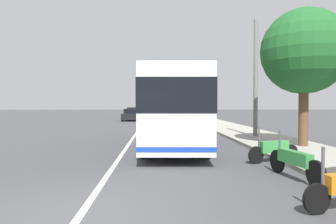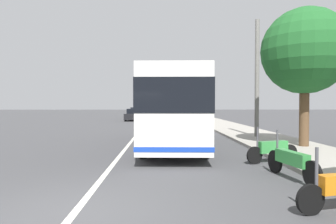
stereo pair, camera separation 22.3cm
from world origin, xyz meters
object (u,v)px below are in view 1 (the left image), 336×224
object	(u,v)px
roadside_tree_mid_block	(304,52)
utility_pole	(256,79)
motorcycle_far_end	(294,161)
car_oncoming	(131,115)
car_far_distant	(161,113)
car_ahead_same_lane	(159,111)
motorcycle_angled	(274,149)
coach_bus	(174,106)
car_side_street	(133,112)

from	to	relation	value
roadside_tree_mid_block	utility_pole	bearing A→B (deg)	11.54
motorcycle_far_end	roadside_tree_mid_block	distance (m)	7.30
car_oncoming	utility_pole	bearing A→B (deg)	27.76
motorcycle_far_end	car_oncoming	size ratio (longest dim) A/B	0.49
car_far_distant	car_ahead_same_lane	world-z (taller)	car_far_distant
car_ahead_same_lane	roadside_tree_mid_block	bearing A→B (deg)	-173.25
roadside_tree_mid_block	motorcycle_angled	bearing A→B (deg)	139.95
coach_bus	car_side_street	size ratio (longest dim) A/B	2.30
motorcycle_far_end	car_far_distant	bearing A→B (deg)	-4.81
coach_bus	car_oncoming	world-z (taller)	coach_bus
utility_pole	motorcycle_far_end	bearing A→B (deg)	167.38
coach_bus	motorcycle_far_end	world-z (taller)	coach_bus
coach_bus	car_side_street	world-z (taller)	coach_bus
car_oncoming	car_side_street	world-z (taller)	car_side_street
coach_bus	car_oncoming	size ratio (longest dim) A/B	2.20
car_side_street	utility_pole	world-z (taller)	utility_pole
car_ahead_same_lane	car_far_distant	bearing A→B (deg)	179.76
coach_bus	car_side_street	xyz separation A→B (m)	(34.08, 4.62, -1.19)
car_oncoming	car_side_street	size ratio (longest dim) A/B	1.05
car_far_distant	roadside_tree_mid_block	distance (m)	31.08
motorcycle_far_end	car_ahead_same_lane	xyz separation A→B (m)	(48.01, 3.21, 0.21)
car_ahead_same_lane	roadside_tree_mid_block	xyz separation A→B (m)	(-42.59, -6.16, 3.68)
car_far_distant	car_ahead_same_lane	size ratio (longest dim) A/B	1.00
car_far_distant	utility_pole	world-z (taller)	utility_pole
car_oncoming	motorcycle_angled	bearing A→B (deg)	18.54
motorcycle_angled	car_side_street	world-z (taller)	car_side_street
coach_bus	utility_pole	bearing A→B (deg)	-56.86
coach_bus	car_oncoming	xyz separation A→B (m)	(22.95, 3.93, -1.23)
car_far_distant	car_ahead_same_lane	bearing A→B (deg)	-0.93
motorcycle_angled	car_oncoming	xyz separation A→B (m)	(27.15, 7.15, 0.22)
car_far_distant	roadside_tree_mid_block	size ratio (longest dim) A/B	0.72
utility_pole	car_oncoming	bearing A→B (deg)	23.98
roadside_tree_mid_block	utility_pole	distance (m)	4.25
coach_bus	car_ahead_same_lane	size ratio (longest dim) A/B	2.29
car_oncoming	roadside_tree_mid_block	distance (m)	26.24
roadside_tree_mid_block	car_far_distant	bearing A→B (deg)	11.01
coach_bus	car_far_distant	size ratio (longest dim) A/B	2.29
car_side_street	roadside_tree_mid_block	size ratio (longest dim) A/B	0.71
car_far_distant	roadside_tree_mid_block	bearing A→B (deg)	-171.16
car_side_street	motorcycle_far_end	bearing A→B (deg)	7.25
car_side_street	utility_pole	distance (m)	32.71
motorcycle_far_end	car_far_distant	world-z (taller)	car_far_distant
motorcycle_angled	motorcycle_far_end	bearing A→B (deg)	61.16
motorcycle_angled	car_oncoming	distance (m)	28.08
motorcycle_angled	car_oncoming	bearing A→B (deg)	-95.04
coach_bus	motorcycle_angled	size ratio (longest dim) A/B	5.17
motorcycle_angled	car_ahead_same_lane	world-z (taller)	car_ahead_same_lane
car_ahead_same_lane	roadside_tree_mid_block	size ratio (longest dim) A/B	0.72
coach_bus	motorcycle_far_end	bearing A→B (deg)	-153.93
coach_bus	roadside_tree_mid_block	bearing A→B (deg)	-98.46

